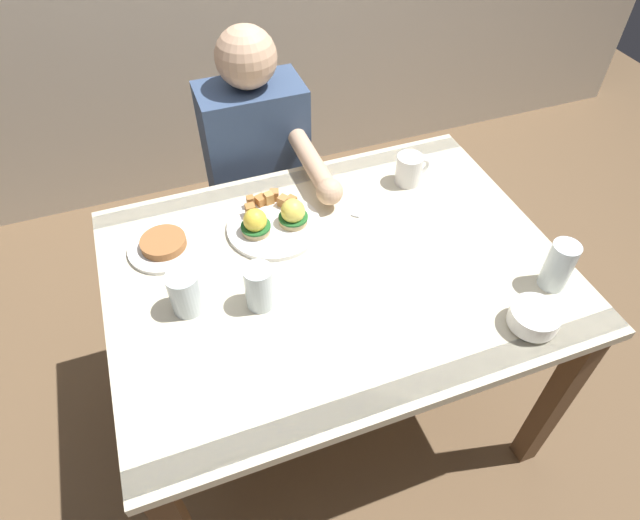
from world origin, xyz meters
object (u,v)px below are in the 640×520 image
(water_glass_extra, at_px, (558,268))
(side_plate, at_px, (164,245))
(water_glass_near, at_px, (260,289))
(diner_person, at_px, (260,169))
(fork, at_px, (362,203))
(water_glass_far, at_px, (186,295))
(coffee_mug, at_px, (410,169))
(dining_table, at_px, (335,292))
(eggs_benedict_plate, at_px, (274,221))
(fruit_bowl, at_px, (534,318))

(water_glass_extra, height_order, side_plate, water_glass_extra)
(water_glass_near, relative_size, diner_person, 0.11)
(water_glass_near, distance_m, water_glass_extra, 0.75)
(fork, distance_m, water_glass_extra, 0.57)
(fork, relative_size, water_glass_far, 1.10)
(water_glass_near, bearing_deg, coffee_mug, 29.01)
(dining_table, relative_size, diner_person, 1.05)
(fork, height_order, diner_person, diner_person)
(eggs_benedict_plate, distance_m, water_glass_far, 0.35)
(fruit_bowl, xyz_separation_m, coffee_mug, (-0.03, 0.61, 0.02))
(water_glass_far, distance_m, water_glass_extra, 0.93)
(eggs_benedict_plate, xyz_separation_m, fork, (0.28, 0.01, -0.02))
(coffee_mug, bearing_deg, fork, -164.97)
(coffee_mug, bearing_deg, water_glass_extra, -72.90)
(fruit_bowl, relative_size, water_glass_extra, 0.87)
(coffee_mug, distance_m, water_glass_extra, 0.53)
(dining_table, height_order, side_plate, side_plate)
(fruit_bowl, height_order, side_plate, fruit_bowl)
(coffee_mug, bearing_deg, water_glass_near, -150.99)
(fork, relative_size, diner_person, 0.11)
(dining_table, distance_m, fork, 0.29)
(water_glass_far, height_order, water_glass_extra, water_glass_extra)
(coffee_mug, xyz_separation_m, fork, (-0.18, -0.05, -0.05))
(water_glass_extra, distance_m, side_plate, 1.04)
(eggs_benedict_plate, relative_size, side_plate, 1.35)
(dining_table, relative_size, water_glass_near, 9.66)
(eggs_benedict_plate, distance_m, diner_person, 0.42)
(fruit_bowl, xyz_separation_m, fork, (-0.21, 0.56, -0.03))
(dining_table, xyz_separation_m, water_glass_extra, (0.50, -0.25, 0.17))
(water_glass_near, bearing_deg, eggs_benedict_plate, 66.27)
(water_glass_extra, relative_size, diner_person, 0.12)
(fork, xyz_separation_m, side_plate, (-0.59, 0.01, 0.01))
(fruit_bowl, bearing_deg, water_glass_near, 153.86)
(side_plate, bearing_deg, fruit_bowl, -35.69)
(fruit_bowl, relative_size, diner_person, 0.11)
(coffee_mug, relative_size, water_glass_extra, 0.80)
(dining_table, height_order, diner_person, diner_person)
(fork, height_order, water_glass_extra, water_glass_extra)
(coffee_mug, xyz_separation_m, side_plate, (-0.76, -0.04, -0.04))
(water_glass_near, relative_size, side_plate, 0.62)
(eggs_benedict_plate, height_order, water_glass_extra, water_glass_extra)
(water_glass_near, height_order, diner_person, diner_person)
(fork, bearing_deg, dining_table, -128.29)
(coffee_mug, bearing_deg, dining_table, -142.95)
(eggs_benedict_plate, height_order, water_glass_far, water_glass_far)
(dining_table, height_order, coffee_mug, coffee_mug)
(water_glass_extra, bearing_deg, coffee_mug, 107.10)
(eggs_benedict_plate, height_order, fruit_bowl, eggs_benedict_plate)
(dining_table, xyz_separation_m, eggs_benedict_plate, (-0.11, 0.20, 0.13))
(coffee_mug, distance_m, fork, 0.19)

